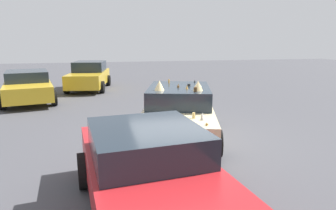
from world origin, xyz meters
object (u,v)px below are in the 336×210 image
parked_sedan_behind_right (151,175)px  parked_sedan_row_back_center (28,86)px  parked_sedan_far_right (89,76)px  art_car_decorated (179,111)px

parked_sedan_behind_right → parked_sedan_row_back_center: size_ratio=0.98×
parked_sedan_far_right → parked_sedan_row_back_center: (-2.89, 2.48, -0.05)m
parked_sedan_behind_right → parked_sedan_row_back_center: parked_sedan_behind_right is taller
art_car_decorated → parked_sedan_far_right: 9.36m
parked_sedan_far_right → parked_sedan_row_back_center: size_ratio=0.97×
art_car_decorated → parked_sedan_behind_right: size_ratio=1.08×
parked_sedan_far_right → parked_sedan_row_back_center: 3.81m
art_car_decorated → parked_sedan_far_right: (8.99, 2.58, 0.03)m
parked_sedan_behind_right → parked_sedan_row_back_center: (9.71, 3.65, 0.00)m
parked_sedan_behind_right → parked_sedan_far_right: 12.66m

